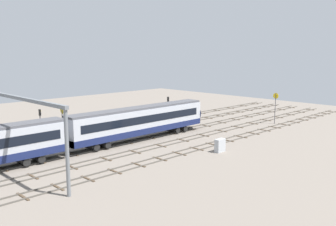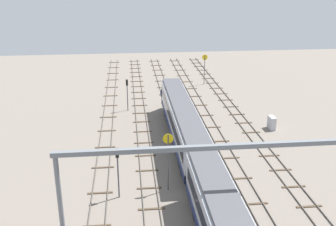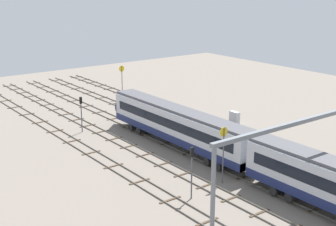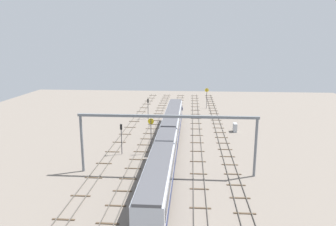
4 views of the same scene
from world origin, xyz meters
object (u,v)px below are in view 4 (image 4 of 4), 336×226
at_px(speed_sign_near_foreground, 151,131).
at_px(signal_light_trackside_departure, 121,135).
at_px(overhead_gantry, 167,128).
at_px(speed_sign_mid_trackside, 207,95).
at_px(train, 168,139).
at_px(relay_cabinet, 235,127).
at_px(signal_light_trackside_approach, 148,106).

distance_m(speed_sign_near_foreground, signal_light_trackside_departure, 4.81).
xyz_separation_m(overhead_gantry, signal_light_trackside_departure, (7.24, 7.95, -3.33)).
bearing_deg(speed_sign_mid_trackside, signal_light_trackside_departure, 157.62).
bearing_deg(overhead_gantry, speed_sign_mid_trackside, -9.44).
bearing_deg(train, relay_cabinet, -40.40).
height_order(signal_light_trackside_approach, relay_cabinet, signal_light_trackside_approach).
xyz_separation_m(train, overhead_gantry, (-7.29, -0.34, 3.95)).
bearing_deg(signal_light_trackside_departure, relay_cabinet, -53.74).
xyz_separation_m(overhead_gantry, speed_sign_mid_trackside, (44.54, -7.41, -2.88)).
relative_size(train, signal_light_trackside_departure, 9.96).
bearing_deg(speed_sign_near_foreground, signal_light_trackside_departure, 99.73).
distance_m(speed_sign_mid_trackside, signal_light_trackside_approach, 19.38).
bearing_deg(relay_cabinet, signal_light_trackside_approach, 63.68).
height_order(overhead_gantry, signal_light_trackside_departure, overhead_gantry).
relative_size(speed_sign_mid_trackside, signal_light_trackside_departure, 1.11).
xyz_separation_m(overhead_gantry, speed_sign_near_foreground, (8.05, 3.24, -2.78)).
height_order(train, relay_cabinet, train).
relative_size(speed_sign_near_foreground, signal_light_trackside_departure, 1.16).
height_order(train, signal_light_trackside_approach, train).
relative_size(speed_sign_mid_trackside, relay_cabinet, 3.25).
bearing_deg(speed_sign_near_foreground, train, -104.78).
bearing_deg(overhead_gantry, speed_sign_near_foreground, 21.91).
distance_m(speed_sign_mid_trackside, relay_cabinet, 23.19).
bearing_deg(signal_light_trackside_departure, speed_sign_near_foreground, -80.27).
bearing_deg(speed_sign_mid_trackside, relay_cabinet, -167.95).
bearing_deg(signal_light_trackside_departure, overhead_gantry, -132.35).
relative_size(speed_sign_near_foreground, relay_cabinet, 3.40).
bearing_deg(relay_cabinet, signal_light_trackside_departure, 126.26).
xyz_separation_m(signal_light_trackside_approach, relay_cabinet, (-9.46, -19.12, -2.28)).
bearing_deg(train, signal_light_trackside_departure, 90.32).
distance_m(speed_sign_mid_trackside, signal_light_trackside_departure, 40.33).
bearing_deg(speed_sign_near_foreground, overhead_gantry, -158.09).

